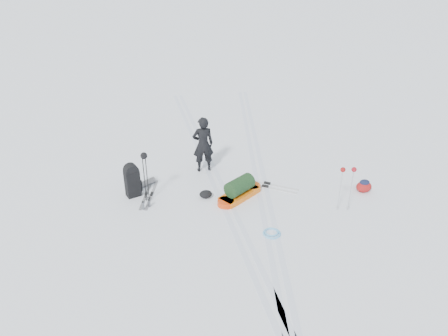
{
  "coord_description": "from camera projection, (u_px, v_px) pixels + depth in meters",
  "views": [
    {
      "loc": [
        -1.73,
        -10.07,
        6.55
      ],
      "look_at": [
        0.0,
        0.1,
        0.95
      ],
      "focal_mm": 35.0,
      "sensor_mm": 36.0,
      "label": 1
    }
  ],
  "objects": [
    {
      "name": "skier",
      "position": [
        203.0,
        144.0,
        13.19
      ],
      "size": [
        0.67,
        0.46,
        1.76
      ],
      "primitive_type": "imported",
      "rotation": [
        0.0,
        0.0,
        3.2
      ],
      "color": "black",
      "rests_on": "ground"
    },
    {
      "name": "stuff_sack",
      "position": [
        206.0,
        194.0,
        12.15
      ],
      "size": [
        0.41,
        0.34,
        0.22
      ],
      "rotation": [
        0.0,
        0.0,
        -0.22
      ],
      "color": "black",
      "rests_on": "ground"
    },
    {
      "name": "touring_skis_white",
      "position": [
        266.0,
        185.0,
        12.76
      ],
      "size": [
        1.76,
        1.23,
        0.07
      ],
      "rotation": [
        0.0,
        0.0,
        -0.55
      ],
      "color": "silver",
      "rests_on": "ground"
    },
    {
      "name": "ground",
      "position": [
        225.0,
        200.0,
        12.11
      ],
      "size": [
        200.0,
        200.0,
        0.0
      ],
      "primitive_type": "plane",
      "color": "white",
      "rests_on": "ground"
    },
    {
      "name": "thermos_pair",
      "position": [
        146.0,
        204.0,
        11.68
      ],
      "size": [
        0.24,
        0.17,
        0.25
      ],
      "rotation": [
        0.0,
        0.0,
        -0.25
      ],
      "color": "slate",
      "rests_on": "ground"
    },
    {
      "name": "small_daypack",
      "position": [
        364.0,
        186.0,
        12.39
      ],
      "size": [
        0.45,
        0.34,
        0.38
      ],
      "rotation": [
        0.0,
        0.0,
        0.02
      ],
      "color": "maroon",
      "rests_on": "ground"
    },
    {
      "name": "rope_coil",
      "position": [
        272.0,
        233.0,
        10.73
      ],
      "size": [
        0.59,
        0.59,
        0.05
      ],
      "rotation": [
        0.0,
        0.0,
        0.4
      ],
      "color": "#60B6EB",
      "rests_on": "ground"
    },
    {
      "name": "expedition_rucksack",
      "position": [
        134.0,
        180.0,
        12.15
      ],
      "size": [
        0.87,
        0.95,
        0.99
      ],
      "rotation": [
        0.0,
        0.0,
        0.38
      ],
      "color": "black",
      "rests_on": "ground"
    },
    {
      "name": "ski_tracks",
      "position": [
        240.0,
        182.0,
        12.95
      ],
      "size": [
        3.38,
        17.97,
        0.01
      ],
      "color": "silver",
      "rests_on": "ground"
    },
    {
      "name": "pulk_sled",
      "position": [
        240.0,
        190.0,
        12.12
      ],
      "size": [
        1.53,
        1.31,
        0.61
      ],
      "rotation": [
        0.0,
        0.0,
        0.65
      ],
      "color": "orange",
      "rests_on": "ground"
    },
    {
      "name": "ski_poles_black",
      "position": [
        144.0,
        162.0,
        11.48
      ],
      "size": [
        0.2,
        0.18,
        1.49
      ],
      "rotation": [
        0.0,
        0.0,
        0.37
      ],
      "color": "black",
      "rests_on": "ground"
    },
    {
      "name": "touring_skis_grey",
      "position": [
        149.0,
        194.0,
        12.33
      ],
      "size": [
        0.57,
        1.59,
        0.06
      ],
      "rotation": [
        0.0,
        0.0,
        1.35
      ],
      "color": "#93949B",
      "rests_on": "ground"
    },
    {
      "name": "ski_poles_silver",
      "position": [
        348.0,
        175.0,
        11.13
      ],
      "size": [
        0.41,
        0.17,
        1.3
      ],
      "rotation": [
        0.0,
        0.0,
        0.03
      ],
      "color": "silver",
      "rests_on": "ground"
    },
    {
      "name": "snow_hill_backdrop",
      "position": [
        388.0,
        226.0,
        127.07
      ],
      "size": [
        359.5,
        192.0,
        162.45
      ],
      "color": "white",
      "rests_on": "ground"
    }
  ]
}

